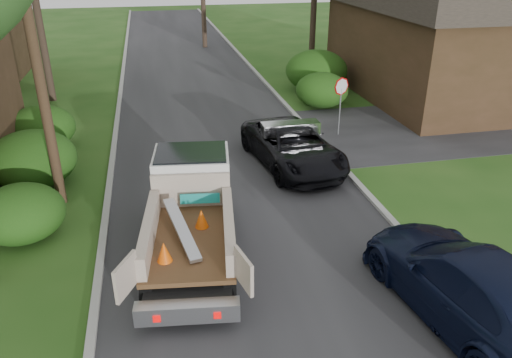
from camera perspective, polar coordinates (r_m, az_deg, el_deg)
The scene contains 16 objects.
ground at distance 12.59m, azimuth 1.41°, elevation -10.63°, with size 120.00×120.00×0.00m, color #214A15.
road at distance 21.37m, azimuth -4.82°, elevation 5.00°, with size 8.00×90.00×0.02m, color #28282B.
side_street at distance 24.90m, azimuth 24.20°, elevation 5.80°, with size 16.00×7.00×0.02m, color #28282B.
curb_left at distance 21.28m, azimuth -15.85°, elevation 4.16°, with size 0.20×90.00×0.12m, color #9E9E99.
curb_right at distance 22.19m, azimuth 5.77°, elevation 5.89°, with size 0.20×90.00×0.12m, color #9E9E99.
stop_sign at distance 21.14m, azimuth 9.68°, elevation 9.56°, with size 0.71×0.32×2.48m.
utility_pole at distance 15.36m, azimuth -24.26°, elevation 14.89°, with size 2.42×1.25×10.00m.
house_right at distance 28.76m, azimuth 21.31°, elevation 15.21°, with size 9.72×12.96×6.20m.
hedge_left_a at distance 14.99m, azimuth -25.27°, elevation -3.56°, with size 2.34×2.34×1.53m, color #11410F.
hedge_left_b at distance 18.09m, azimuth -24.20°, elevation 2.08°, with size 2.86×2.86×1.87m, color #11410F.
hedge_left_c at distance 21.40m, azimuth -23.33°, elevation 5.41°, with size 2.60×2.60×1.70m, color #11410F.
hedge_right_a at distance 25.20m, azimuth 7.54°, elevation 10.05°, with size 2.60×2.60×1.70m, color #11410F.
hedge_right_b at distance 28.11m, azimuth 6.93°, elevation 12.21°, with size 3.38×3.38×2.21m, color #11410F.
flatbed_truck at distance 13.35m, azimuth -7.40°, elevation -2.58°, with size 3.10×6.03×2.19m.
black_pickup at distance 18.17m, azimuth 4.22°, elevation 3.78°, with size 2.47×5.36×1.49m, color black.
navy_suv at distance 11.68m, azimuth 23.35°, elevation -11.18°, with size 2.37×5.82×1.69m, color black.
Camera 1 is at (-2.43, -9.90, 7.39)m, focal length 35.00 mm.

